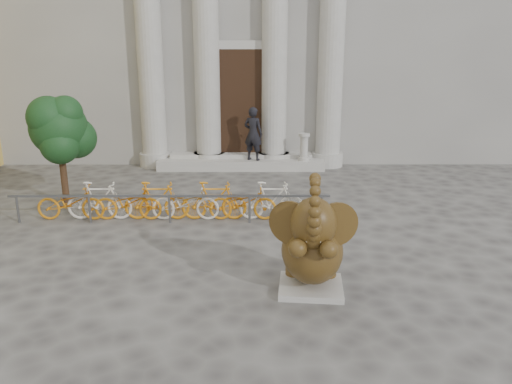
{
  "coord_description": "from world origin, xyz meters",
  "views": [
    {
      "loc": [
        0.52,
        -8.42,
        4.21
      ],
      "look_at": [
        0.53,
        2.4,
        1.1
      ],
      "focal_mm": 35.0,
      "sensor_mm": 36.0,
      "label": 1
    }
  ],
  "objects_px": {
    "elephant_statue": "(312,248)",
    "bike_rack": "(170,201)",
    "tree": "(60,130)",
    "pedestrian": "(253,134)"
  },
  "relations": [
    {
      "from": "tree",
      "to": "pedestrian",
      "type": "distance_m",
      "value": 6.74
    },
    {
      "from": "pedestrian",
      "to": "elephant_statue",
      "type": "bearing_deg",
      "value": 120.0
    },
    {
      "from": "elephant_statue",
      "to": "tree",
      "type": "distance_m",
      "value": 8.26
    },
    {
      "from": "pedestrian",
      "to": "tree",
      "type": "bearing_deg",
      "value": 62.42
    },
    {
      "from": "elephant_statue",
      "to": "bike_rack",
      "type": "relative_size",
      "value": 0.28
    },
    {
      "from": "bike_rack",
      "to": "tree",
      "type": "xyz_separation_m",
      "value": [
        -3.12,
        1.27,
        1.62
      ]
    },
    {
      "from": "bike_rack",
      "to": "tree",
      "type": "bearing_deg",
      "value": 157.77
    },
    {
      "from": "elephant_statue",
      "to": "bike_rack",
      "type": "distance_m",
      "value": 5.06
    },
    {
      "from": "tree",
      "to": "pedestrian",
      "type": "xyz_separation_m",
      "value": [
        5.2,
        4.21,
        -0.81
      ]
    },
    {
      "from": "elephant_statue",
      "to": "tree",
      "type": "bearing_deg",
      "value": 145.84
    }
  ]
}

